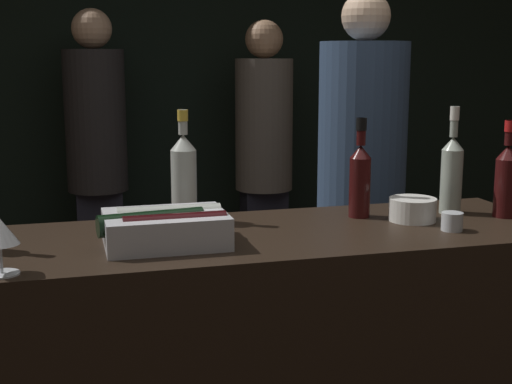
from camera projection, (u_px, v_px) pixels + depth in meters
wall_back_chalkboard at (157, 81)px, 4.26m from camera, size 6.40×0.06×2.80m
ice_bin_with_bottles at (166, 226)px, 2.00m from camera, size 0.36×0.25×0.10m
bowl_white at (413, 209)px, 2.30m from camera, size 0.15×0.15×0.07m
candle_votive at (452, 221)px, 2.17m from camera, size 0.07×0.07×0.06m
white_wine_bottle at (452, 171)px, 2.39m from camera, size 0.07×0.07×0.36m
red_wine_bottle_tall at (507, 177)px, 2.34m from camera, size 0.08×0.08×0.32m
rose_wine_bottle at (184, 175)px, 2.27m from camera, size 0.08×0.08×0.36m
red_wine_bottle_black_foil at (360, 176)px, 2.33m from camera, size 0.07×0.07×0.33m
person_in_hoodie at (361, 179)px, 3.15m from camera, size 0.39×0.39×1.82m
person_blond_tee at (264, 157)px, 4.04m from camera, size 0.32×0.32×1.74m
person_grey_polo at (97, 157)px, 3.84m from camera, size 0.32×0.32×1.79m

